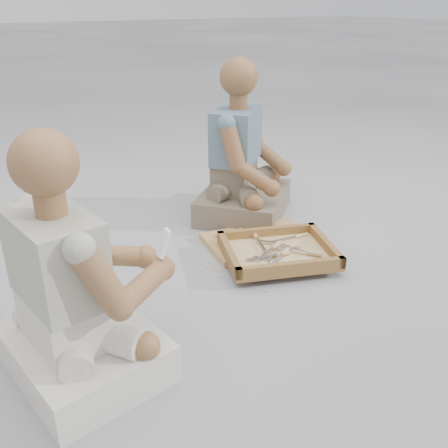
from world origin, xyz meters
TOP-DOWN VIEW (x-y plane):
  - ground at (0.00, 0.00)m, footprint 60.00×60.00m
  - carved_panel at (0.34, 0.40)m, footprint 0.58×0.43m
  - tool_tray at (0.30, 0.19)m, footprint 0.62×0.56m
  - chisel_0 at (0.23, 0.06)m, footprint 0.10×0.21m
  - chisel_1 at (0.40, 0.08)m, footprint 0.14×0.19m
  - chisel_2 at (0.29, 0.15)m, footprint 0.21×0.11m
  - chisel_3 at (0.48, 0.27)m, footprint 0.22×0.05m
  - chisel_4 at (0.37, 0.20)m, footprint 0.15×0.19m
  - chisel_5 at (0.29, 0.37)m, footprint 0.09×0.21m
  - chisel_6 at (0.27, 0.16)m, footprint 0.22×0.07m
  - chisel_7 at (0.30, 0.22)m, footprint 0.21×0.10m
  - chisel_8 at (0.37, 0.18)m, footprint 0.22×0.06m
  - wood_chip_0 at (0.65, 0.49)m, footprint 0.02×0.02m
  - wood_chip_1 at (0.10, 0.57)m, footprint 0.02×0.02m
  - wood_chip_2 at (0.40, 0.05)m, footprint 0.02×0.02m
  - wood_chip_3 at (0.10, 0.23)m, footprint 0.02×0.02m
  - wood_chip_4 at (0.29, 0.46)m, footprint 0.02×0.02m
  - wood_chip_5 at (0.44, -0.02)m, footprint 0.02×0.02m
  - wood_chip_6 at (0.47, 0.55)m, footprint 0.02×0.02m
  - wood_chip_7 at (0.09, 0.57)m, footprint 0.02×0.02m
  - wood_chip_8 at (-0.01, 0.33)m, footprint 0.02×0.02m
  - wood_chip_9 at (0.21, 0.31)m, footprint 0.02×0.02m
  - wood_chip_10 at (-0.01, 0.23)m, footprint 0.02×0.02m
  - wood_chip_11 at (0.14, 0.56)m, footprint 0.02×0.02m
  - wood_chip_12 at (0.10, 0.01)m, footprint 0.02×0.02m
  - wood_chip_13 at (0.30, 0.10)m, footprint 0.02×0.02m
  - wood_chip_14 at (0.62, 0.23)m, footprint 0.02×0.02m
  - wood_chip_15 at (0.02, 0.38)m, footprint 0.02×0.02m
  - craftsman at (-0.73, -0.06)m, footprint 0.60×0.60m
  - companion at (0.49, 0.78)m, footprint 0.73×0.72m
  - mobile_phone at (-0.41, -0.07)m, footprint 0.05×0.05m

SIDE VIEW (x-z plane):
  - ground at x=0.00m, z-range 0.00..0.00m
  - wood_chip_0 at x=0.65m, z-range 0.00..0.00m
  - wood_chip_1 at x=0.10m, z-range 0.00..0.00m
  - wood_chip_2 at x=0.40m, z-range 0.00..0.00m
  - wood_chip_3 at x=0.10m, z-range 0.00..0.00m
  - wood_chip_4 at x=0.29m, z-range 0.00..0.00m
  - wood_chip_5 at x=0.44m, z-range 0.00..0.00m
  - wood_chip_6 at x=0.47m, z-range 0.00..0.00m
  - wood_chip_7 at x=0.09m, z-range 0.00..0.00m
  - wood_chip_8 at x=-0.01m, z-range 0.00..0.00m
  - wood_chip_9 at x=0.21m, z-range 0.00..0.00m
  - wood_chip_10 at x=-0.01m, z-range 0.00..0.00m
  - wood_chip_11 at x=0.14m, z-range 0.00..0.00m
  - wood_chip_12 at x=0.10m, z-range 0.00..0.00m
  - wood_chip_13 at x=0.30m, z-range 0.00..0.00m
  - wood_chip_14 at x=0.62m, z-range 0.00..0.00m
  - wood_chip_15 at x=0.02m, z-range 0.00..0.00m
  - carved_panel at x=0.34m, z-range 0.00..0.03m
  - tool_tray at x=0.30m, z-range 0.02..0.09m
  - chisel_0 at x=0.23m, z-range 0.05..0.07m
  - chisel_3 at x=0.48m, z-range 0.05..0.07m
  - chisel_6 at x=0.27m, z-range 0.06..0.08m
  - chisel_2 at x=0.29m, z-range 0.06..0.08m
  - chisel_7 at x=0.30m, z-range 0.06..0.08m
  - chisel_4 at x=0.37m, z-range 0.06..0.08m
  - chisel_5 at x=0.29m, z-range 0.06..0.08m
  - chisel_1 at x=0.40m, z-range 0.06..0.09m
  - chisel_8 at x=0.37m, z-range 0.06..0.09m
  - craftsman at x=-0.73m, z-range -0.13..0.71m
  - companion at x=0.49m, z-range -0.15..0.74m
  - mobile_phone at x=-0.41m, z-range 0.35..0.45m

